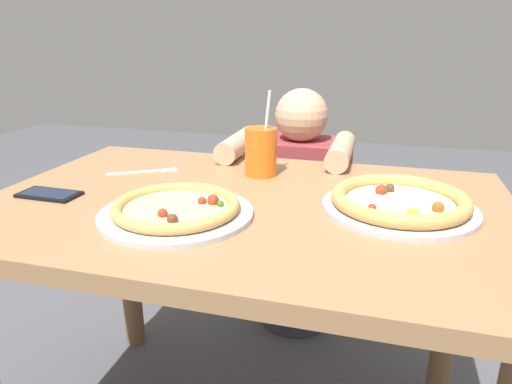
{
  "coord_description": "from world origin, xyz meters",
  "views": [
    {
      "loc": [
        0.3,
        -0.98,
        1.13
      ],
      "look_at": [
        0.03,
        -0.01,
        0.78
      ],
      "focal_mm": 32.11,
      "sensor_mm": 36.0,
      "label": 1
    }
  ],
  "objects_px": {
    "cell_phone": "(49,194)",
    "diner_seated": "(298,223)",
    "fork": "(146,172)",
    "pizza_far": "(399,202)",
    "pizza_near": "(176,209)",
    "drink_cup_colored": "(261,152)"
  },
  "relations": [
    {
      "from": "cell_phone",
      "to": "diner_seated",
      "type": "height_order",
      "value": "diner_seated"
    },
    {
      "from": "fork",
      "to": "diner_seated",
      "type": "bearing_deg",
      "value": 53.3
    },
    {
      "from": "pizza_far",
      "to": "cell_phone",
      "type": "distance_m",
      "value": 0.84
    },
    {
      "from": "cell_phone",
      "to": "diner_seated",
      "type": "relative_size",
      "value": 0.16
    },
    {
      "from": "cell_phone",
      "to": "diner_seated",
      "type": "distance_m",
      "value": 0.94
    },
    {
      "from": "pizza_near",
      "to": "pizza_far",
      "type": "bearing_deg",
      "value": 19.64
    },
    {
      "from": "pizza_near",
      "to": "pizza_far",
      "type": "relative_size",
      "value": 0.98
    },
    {
      "from": "pizza_near",
      "to": "pizza_far",
      "type": "height_order",
      "value": "same"
    },
    {
      "from": "cell_phone",
      "to": "fork",
      "type": "bearing_deg",
      "value": 61.92
    },
    {
      "from": "drink_cup_colored",
      "to": "cell_phone",
      "type": "relative_size",
      "value": 1.56
    },
    {
      "from": "pizza_far",
      "to": "pizza_near",
      "type": "bearing_deg",
      "value": -160.36
    },
    {
      "from": "diner_seated",
      "to": "drink_cup_colored",
      "type": "bearing_deg",
      "value": -94.86
    },
    {
      "from": "cell_phone",
      "to": "diner_seated",
      "type": "xyz_separation_m",
      "value": [
        0.49,
        0.73,
        -0.32
      ]
    },
    {
      "from": "pizza_near",
      "to": "drink_cup_colored",
      "type": "height_order",
      "value": "drink_cup_colored"
    },
    {
      "from": "cell_phone",
      "to": "pizza_far",
      "type": "bearing_deg",
      "value": 8.91
    },
    {
      "from": "pizza_near",
      "to": "diner_seated",
      "type": "bearing_deg",
      "value": 80.14
    },
    {
      "from": "pizza_near",
      "to": "drink_cup_colored",
      "type": "bearing_deg",
      "value": 74.3
    },
    {
      "from": "pizza_far",
      "to": "diner_seated",
      "type": "bearing_deg",
      "value": 119.16
    },
    {
      "from": "pizza_far",
      "to": "drink_cup_colored",
      "type": "relative_size",
      "value": 1.46
    },
    {
      "from": "pizza_near",
      "to": "fork",
      "type": "bearing_deg",
      "value": 128.61
    },
    {
      "from": "pizza_far",
      "to": "diner_seated",
      "type": "height_order",
      "value": "diner_seated"
    },
    {
      "from": "drink_cup_colored",
      "to": "fork",
      "type": "relative_size",
      "value": 1.29
    }
  ]
}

